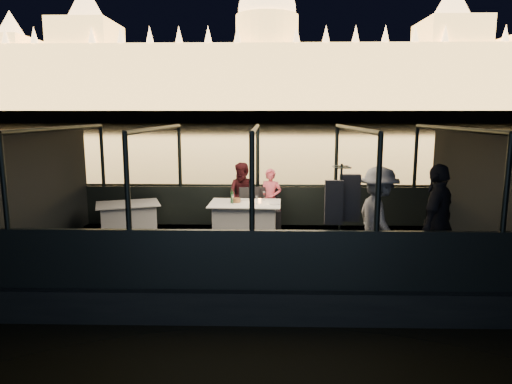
{
  "coord_description": "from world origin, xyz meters",
  "views": [
    {
      "loc": [
        0.21,
        -8.43,
        3.08
      ],
      "look_at": [
        0.0,
        0.4,
        1.55
      ],
      "focal_mm": 32.0,
      "sensor_mm": 36.0,
      "label": 1
    }
  ],
  "objects_px": {
    "chair_port_right": "(269,211)",
    "person_woman_coral": "(271,197)",
    "coat_stand": "(340,220)",
    "passenger_dark": "(437,227)",
    "dining_table_aft": "(128,217)",
    "chair_port_left": "(249,213)",
    "dining_table_central": "(245,221)",
    "person_man_maroon": "(243,196)",
    "passenger_stripe": "(378,221)",
    "wine_bottle": "(232,196)"
  },
  "relations": [
    {
      "from": "passenger_dark",
      "to": "dining_table_aft",
      "type": "bearing_deg",
      "value": -78.19
    },
    {
      "from": "passenger_dark",
      "to": "wine_bottle",
      "type": "relative_size",
      "value": 6.28
    },
    {
      "from": "chair_port_right",
      "to": "coat_stand",
      "type": "xyz_separation_m",
      "value": [
        1.12,
        -2.7,
        0.45
      ]
    },
    {
      "from": "coat_stand",
      "to": "passenger_stripe",
      "type": "distance_m",
      "value": 0.65
    },
    {
      "from": "dining_table_central",
      "to": "passenger_stripe",
      "type": "relative_size",
      "value": 0.83
    },
    {
      "from": "chair_port_left",
      "to": "passenger_stripe",
      "type": "height_order",
      "value": "passenger_stripe"
    },
    {
      "from": "passenger_stripe",
      "to": "wine_bottle",
      "type": "distance_m",
      "value": 3.16
    },
    {
      "from": "dining_table_aft",
      "to": "chair_port_right",
      "type": "bearing_deg",
      "value": 6.73
    },
    {
      "from": "passenger_stripe",
      "to": "wine_bottle",
      "type": "relative_size",
      "value": 5.98
    },
    {
      "from": "chair_port_left",
      "to": "passenger_dark",
      "type": "bearing_deg",
      "value": -60.21
    },
    {
      "from": "chair_port_left",
      "to": "coat_stand",
      "type": "height_order",
      "value": "coat_stand"
    },
    {
      "from": "coat_stand",
      "to": "person_woman_coral",
      "type": "height_order",
      "value": "coat_stand"
    },
    {
      "from": "person_woman_coral",
      "to": "chair_port_right",
      "type": "bearing_deg",
      "value": -88.04
    },
    {
      "from": "coat_stand",
      "to": "person_man_maroon",
      "type": "xyz_separation_m",
      "value": [
        -1.69,
        2.9,
        -0.15
      ]
    },
    {
      "from": "dining_table_central",
      "to": "person_woman_coral",
      "type": "distance_m",
      "value": 1.03
    },
    {
      "from": "dining_table_central",
      "to": "passenger_stripe",
      "type": "bearing_deg",
      "value": -40.45
    },
    {
      "from": "passenger_stripe",
      "to": "passenger_dark",
      "type": "bearing_deg",
      "value": -123.61
    },
    {
      "from": "person_man_maroon",
      "to": "person_woman_coral",
      "type": "bearing_deg",
      "value": 10.17
    },
    {
      "from": "dining_table_aft",
      "to": "chair_port_left",
      "type": "height_order",
      "value": "chair_port_left"
    },
    {
      "from": "dining_table_aft",
      "to": "person_woman_coral",
      "type": "xyz_separation_m",
      "value": [
        3.05,
        0.51,
        0.36
      ]
    },
    {
      "from": "chair_port_right",
      "to": "wine_bottle",
      "type": "bearing_deg",
      "value": -150.24
    },
    {
      "from": "coat_stand",
      "to": "person_man_maroon",
      "type": "distance_m",
      "value": 3.36
    },
    {
      "from": "person_woman_coral",
      "to": "person_man_maroon",
      "type": "relative_size",
      "value": 0.91
    },
    {
      "from": "dining_table_central",
      "to": "coat_stand",
      "type": "relative_size",
      "value": 0.81
    },
    {
      "from": "passenger_stripe",
      "to": "wine_bottle",
      "type": "xyz_separation_m",
      "value": [
        -2.52,
        1.9,
        0.06
      ]
    },
    {
      "from": "chair_port_right",
      "to": "person_woman_coral",
      "type": "distance_m",
      "value": 0.34
    },
    {
      "from": "wine_bottle",
      "to": "dining_table_central",
      "type": "bearing_deg",
      "value": 3.87
    },
    {
      "from": "dining_table_central",
      "to": "person_man_maroon",
      "type": "xyz_separation_m",
      "value": [
        -0.08,
        0.85,
        0.36
      ]
    },
    {
      "from": "coat_stand",
      "to": "passenger_dark",
      "type": "distance_m",
      "value": 1.47
    },
    {
      "from": "coat_stand",
      "to": "person_woman_coral",
      "type": "xyz_separation_m",
      "value": [
        -1.09,
        2.85,
        -0.15
      ]
    },
    {
      "from": "dining_table_aft",
      "to": "passenger_stripe",
      "type": "relative_size",
      "value": 0.74
    },
    {
      "from": "dining_table_aft",
      "to": "passenger_dark",
      "type": "distance_m",
      "value": 6.16
    },
    {
      "from": "person_woman_coral",
      "to": "passenger_stripe",
      "type": "relative_size",
      "value": 0.78
    },
    {
      "from": "chair_port_left",
      "to": "chair_port_right",
      "type": "height_order",
      "value": "chair_port_left"
    },
    {
      "from": "chair_port_left",
      "to": "passenger_dark",
      "type": "distance_m",
      "value": 4.08
    },
    {
      "from": "chair_port_right",
      "to": "person_man_maroon",
      "type": "bearing_deg",
      "value": 149.53
    },
    {
      "from": "passenger_dark",
      "to": "dining_table_central",
      "type": "bearing_deg",
      "value": -90.08
    },
    {
      "from": "dining_table_central",
      "to": "passenger_stripe",
      "type": "xyz_separation_m",
      "value": [
        2.25,
        -1.92,
        0.47
      ]
    },
    {
      "from": "dining_table_aft",
      "to": "coat_stand",
      "type": "xyz_separation_m",
      "value": [
        4.13,
        -2.34,
        0.51
      ]
    },
    {
      "from": "chair_port_left",
      "to": "coat_stand",
      "type": "relative_size",
      "value": 0.54
    },
    {
      "from": "chair_port_left",
      "to": "passenger_stripe",
      "type": "bearing_deg",
      "value": -65.13
    },
    {
      "from": "dining_table_aft",
      "to": "person_man_maroon",
      "type": "xyz_separation_m",
      "value": [
        2.44,
        0.55,
        0.36
      ]
    },
    {
      "from": "passenger_stripe",
      "to": "chair_port_left",
      "type": "bearing_deg",
      "value": 33.28
    },
    {
      "from": "person_man_maroon",
      "to": "chair_port_left",
      "type": "bearing_deg",
      "value": -56.35
    },
    {
      "from": "chair_port_right",
      "to": "passenger_dark",
      "type": "xyz_separation_m",
      "value": [
        2.56,
        -2.94,
        0.4
      ]
    },
    {
      "from": "person_woman_coral",
      "to": "person_man_maroon",
      "type": "distance_m",
      "value": 0.61
    },
    {
      "from": "chair_port_right",
      "to": "passenger_stripe",
      "type": "relative_size",
      "value": 0.55
    },
    {
      "from": "dining_table_aft",
      "to": "chair_port_right",
      "type": "xyz_separation_m",
      "value": [
        3.01,
        0.36,
        0.06
      ]
    },
    {
      "from": "coat_stand",
      "to": "wine_bottle",
      "type": "xyz_separation_m",
      "value": [
        -1.88,
        2.03,
        0.02
      ]
    },
    {
      "from": "person_man_maroon",
      "to": "dining_table_central",
      "type": "bearing_deg",
      "value": -70.25
    }
  ]
}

